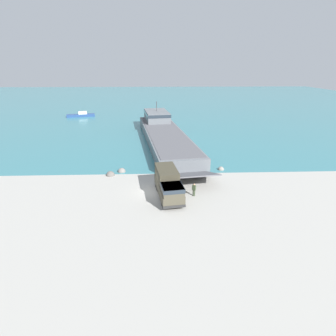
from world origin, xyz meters
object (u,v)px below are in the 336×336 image
landing_craft (163,131)px  military_truck (168,184)px  moored_boat_a (81,115)px  soldier_on_ramp (194,189)px

landing_craft → military_truck: size_ratio=5.64×
moored_boat_a → military_truck: bearing=-168.7°
military_truck → soldier_on_ramp: 3.23m
landing_craft → moored_boat_a: size_ratio=4.89×
landing_craft → soldier_on_ramp: 28.30m
landing_craft → soldier_on_ramp: size_ratio=25.89×
soldier_on_ramp → moored_boat_a: (-28.88, 56.21, -0.43)m
landing_craft → soldier_on_ramp: (3.25, -28.10, -0.62)m
military_truck → soldier_on_ramp: (3.15, -0.17, -0.68)m
military_truck → moored_boat_a: bearing=-163.4°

